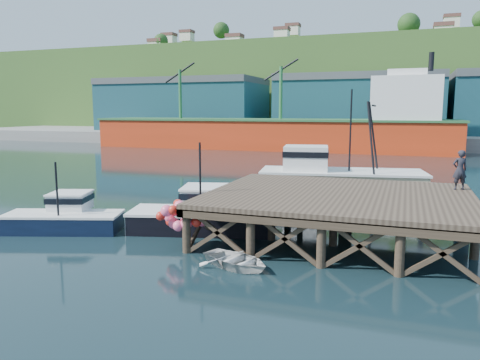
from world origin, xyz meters
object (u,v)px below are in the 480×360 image
at_px(dinghy, 236,260).
at_px(boat_black, 204,214).
at_px(dockworker, 460,170).
at_px(trawler, 338,176).
at_px(boat_navy, 65,216).

bearing_deg(dinghy, boat_black, 58.96).
distance_m(dinghy, dockworker, 12.47).
height_order(boat_black, trawler, trawler).
relative_size(trawler, dinghy, 3.93).
xyz_separation_m(trawler, dockworker, (6.87, -7.36, 1.58)).
distance_m(boat_black, trawler, 12.32).
distance_m(boat_navy, dinghy, 10.35).
height_order(trawler, dockworker, trawler).
bearing_deg(boat_black, dinghy, -68.80).
relative_size(boat_navy, dockworker, 3.09).
xyz_separation_m(dinghy, dockworker, (8.46, 8.73, 2.80)).
relative_size(trawler, dockworker, 5.90).
bearing_deg(boat_black, boat_navy, -173.93).
relative_size(boat_navy, boat_black, 0.78).
relative_size(boat_black, trawler, 0.67).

